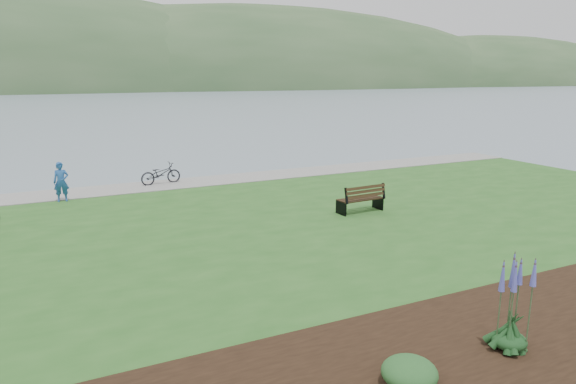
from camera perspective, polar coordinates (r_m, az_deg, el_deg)
name	(u,v)px	position (r m, az deg, el deg)	size (l,w,h in m)	color
ground	(286,227)	(18.07, -0.27, -3.86)	(600.00, 600.00, 0.00)	slate
lawn	(313,237)	(16.32, 2.79, -5.00)	(34.00, 20.00, 0.40)	#24541D
shoreline_path	(222,180)	(24.19, -7.37, 1.37)	(34.00, 2.20, 0.03)	gray
far_hillside	(123,90)	(187.69, -17.84, 10.75)	(580.00, 80.00, 38.00)	#32512D
park_bench	(362,198)	(18.45, 8.22, -0.68)	(1.73, 0.78, 1.05)	black
person	(61,178)	(21.63, -23.93, 1.39)	(0.66, 0.45, 1.81)	#204F93
bicycle_a	(161,174)	(23.68, -13.97, 1.99)	(1.83, 0.64, 0.96)	black
echium_4	(513,302)	(10.00, 23.74, -11.16)	(0.62, 0.62, 2.08)	#123316
shrub_0	(409,373)	(8.73, 13.34, -18.95)	(0.89, 0.89, 0.45)	#1E4C21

